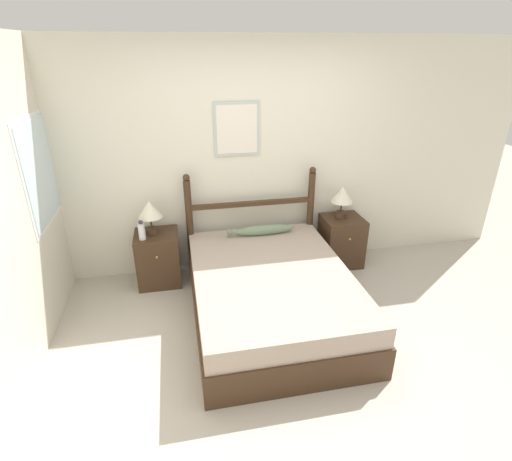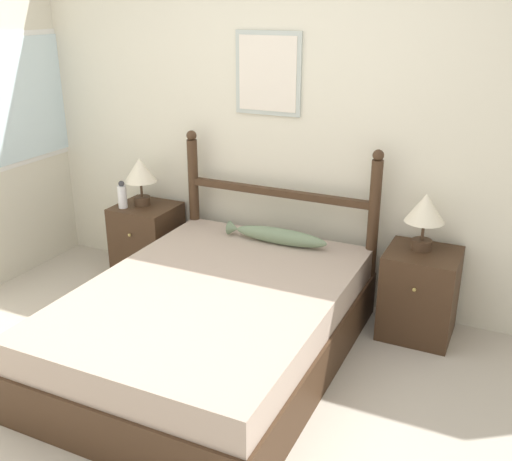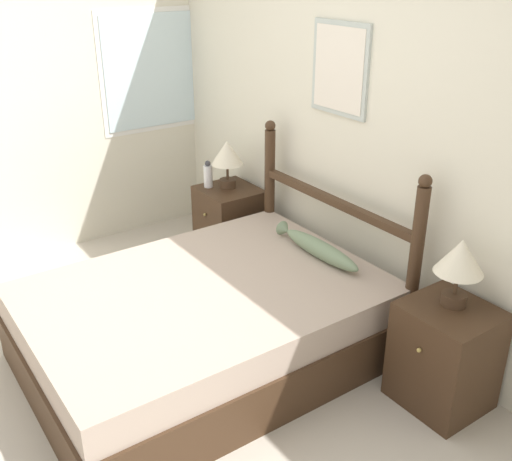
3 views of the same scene
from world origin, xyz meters
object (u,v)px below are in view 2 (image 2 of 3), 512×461
(table_lamp_right, at_px, (425,211))
(fish_pillow, at_px, (277,236))
(bed, at_px, (213,325))
(nightstand_right, at_px, (419,293))
(nightstand_left, at_px, (148,241))
(bottle, at_px, (122,196))
(table_lamp_left, at_px, (140,173))

(table_lamp_right, height_order, fish_pillow, table_lamp_right)
(bed, bearing_deg, nightstand_right, 38.75)
(nightstand_left, relative_size, bottle, 2.74)
(table_lamp_right, distance_m, fish_pillow, 1.02)
(nightstand_right, bearing_deg, fish_pillow, -176.44)
(bottle, bearing_deg, nightstand_left, 40.28)
(nightstand_right, distance_m, table_lamp_left, 2.26)
(bed, distance_m, nightstand_right, 1.38)
(table_lamp_left, height_order, bottle, table_lamp_left)
(nightstand_left, bearing_deg, nightstand_right, 0.00)
(bed, bearing_deg, nightstand_left, 141.25)
(nightstand_left, bearing_deg, bottle, -139.72)
(bed, distance_m, fish_pillow, 0.86)
(table_lamp_right, distance_m, bottle, 2.26)
(nightstand_left, distance_m, nightstand_right, 2.15)
(nightstand_left, xyz_separation_m, nightstand_right, (2.15, 0.00, 0.00))
(nightstand_right, bearing_deg, bottle, -177.25)
(bed, distance_m, table_lamp_right, 1.51)
(bed, xyz_separation_m, nightstand_left, (-1.08, 0.86, 0.05))
(bed, relative_size, nightstand_right, 3.46)
(bed, bearing_deg, bottle, 147.96)
(nightstand_right, xyz_separation_m, fish_pillow, (-1.00, -0.06, 0.26))
(nightstand_left, bearing_deg, bed, -38.75)
(fish_pillow, bearing_deg, table_lamp_left, 176.41)
(nightstand_left, xyz_separation_m, table_lamp_right, (2.13, 0.04, 0.56))
(table_lamp_right, bearing_deg, bed, -139.38)
(nightstand_left, xyz_separation_m, bottle, (-0.13, -0.11, 0.39))
(nightstand_left, height_order, fish_pillow, fish_pillow)
(table_lamp_right, height_order, bottle, table_lamp_right)
(table_lamp_left, xyz_separation_m, table_lamp_right, (2.16, 0.02, 0.00))
(bottle, bearing_deg, table_lamp_left, 52.20)
(bed, height_order, nightstand_right, nightstand_right)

